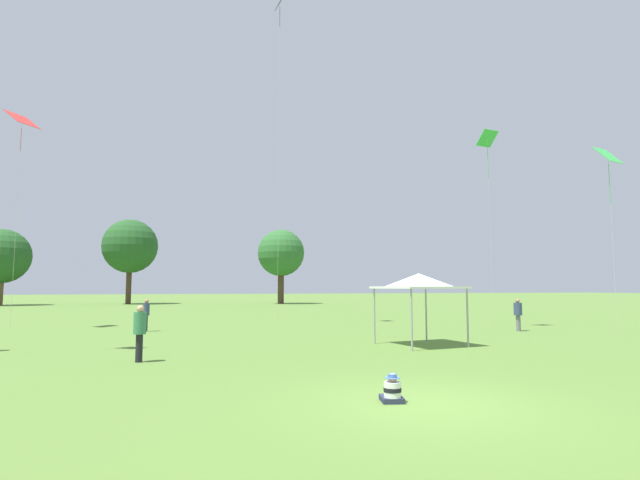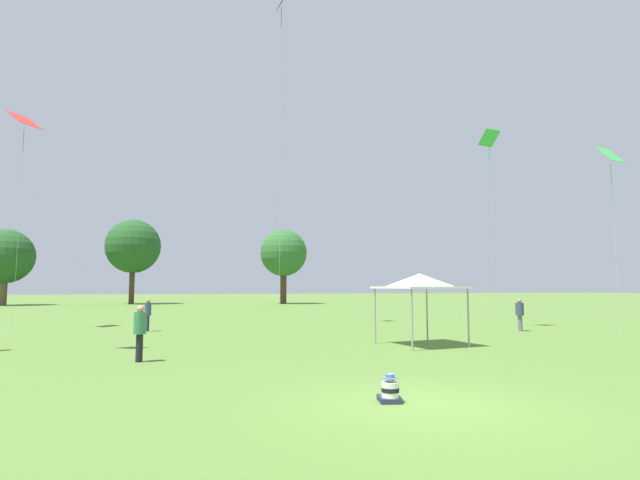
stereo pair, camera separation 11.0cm
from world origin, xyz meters
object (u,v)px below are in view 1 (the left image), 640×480
kite_4 (608,159)px  kite_5 (280,24)px  person_standing_1 (518,312)px  canopy_tent (419,281)px  kite_1 (487,144)px  person_standing_3 (140,328)px  distant_tree_2 (281,253)px  distant_tree_0 (1,256)px  seated_toddler (392,391)px  distant_tree_1 (130,246)px  person_standing_0 (146,312)px  kite_2 (22,123)px

kite_4 → kite_5: kite_5 is taller
person_standing_1 → kite_5: bearing=-171.3°
canopy_tent → kite_1: kite_1 is taller
person_standing_3 → canopy_tent: (9.90, 1.57, 1.42)m
kite_5 → distant_tree_2: bearing=-151.9°
person_standing_1 → canopy_tent: canopy_tent is taller
canopy_tent → distant_tree_0: size_ratio=0.35×
person_standing_3 → canopy_tent: canopy_tent is taller
seated_toddler → person_standing_1: 17.59m
person_standing_3 → distant_tree_1: distant_tree_1 is taller
person_standing_0 → kite_2: bearing=9.3°
kite_5 → distant_tree_1: 43.42m
distant_tree_0 → seated_toddler: bearing=-67.4°
canopy_tent → distant_tree_1: (-14.93, 51.25, 5.01)m
person_standing_0 → distant_tree_2: size_ratio=0.16×
person_standing_1 → kite_5: (-10.94, 6.57, 16.96)m
person_standing_0 → kite_1: size_ratio=0.15×
seated_toddler → distant_tree_2: (8.93, 55.18, 6.38)m
kite_2 → person_standing_0: bearing=-32.6°
kite_1 → kite_5: kite_5 is taller
kite_5 → distant_tree_0: (-25.81, 39.42, -12.08)m
person_standing_0 → canopy_tent: canopy_tent is taller
seated_toddler → person_standing_1: size_ratio=0.36×
canopy_tent → kite_1: bearing=39.1°
person_standing_0 → distant_tree_1: 42.93m
distant_tree_1 → distant_tree_0: bearing=-175.6°
kite_1 → kite_4: (3.09, -4.94, -1.86)m
kite_2 → kite_5: (13.70, -1.20, 6.99)m
kite_4 → distant_tree_0: size_ratio=0.97×
distant_tree_0 → person_standing_1: bearing=-51.4°
kite_2 → kite_4: kite_2 is taller
seated_toddler → person_standing_3: 8.45m
person_standing_0 → canopy_tent: (10.33, -9.06, 1.45)m
person_standing_1 → canopy_tent: (-7.56, -4.16, 1.46)m
canopy_tent → kite_5: size_ratio=0.16×
kite_5 → distant_tree_1: bearing=-124.3°
kite_5 → distant_tree_2: size_ratio=2.02×
kite_2 → canopy_tent: bearing=-44.5°
distant_tree_2 → person_standing_1: bearing=-85.3°
seated_toddler → person_standing_0: (-5.48, 17.36, 0.74)m
kite_4 → distant_tree_1: bearing=147.5°
distant_tree_1 → distant_tree_2: size_ratio=1.13×
kite_5 → canopy_tent: bearing=57.3°
seated_toddler → kite_2: (-12.24, 20.22, 10.70)m
person_standing_3 → person_standing_1: bearing=70.7°
kite_2 → distant_tree_1: bearing=77.3°
kite_2 → distant_tree_1: size_ratio=1.05×
seated_toddler → kite_2: 25.94m
seated_toddler → kite_5: size_ratio=0.03×
seated_toddler → kite_5: bearing=97.5°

